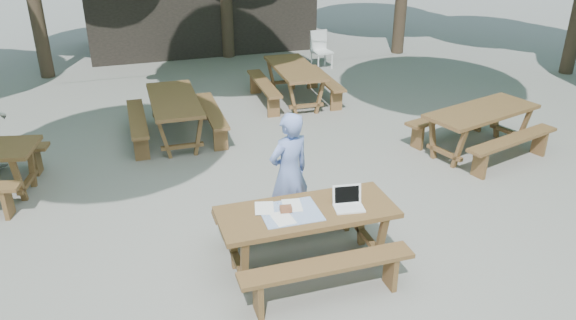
{
  "coord_description": "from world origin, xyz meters",
  "views": [
    {
      "loc": [
        -1.98,
        -5.57,
        3.94
      ],
      "look_at": [
        -0.13,
        0.22,
        1.05
      ],
      "focal_mm": 35.0,
      "sensor_mm": 36.0,
      "label": 1
    }
  ],
  "objects": [
    {
      "name": "main_picnic_table",
      "position": [
        -0.13,
        -0.48,
        0.39
      ],
      "size": [
        2.0,
        1.58,
        0.75
      ],
      "color": "#4F3A1C",
      "rests_on": "ground"
    },
    {
      "name": "picnic_table_ne",
      "position": [
        3.68,
        1.69,
        0.39
      ],
      "size": [
        2.26,
        2.04,
        0.75
      ],
      "rotation": [
        0.0,
        0.0,
        0.28
      ],
      "color": "#4F3A1C",
      "rests_on": "ground"
    },
    {
      "name": "ground",
      "position": [
        0.0,
        0.0,
        0.0
      ],
      "size": [
        80.0,
        80.0,
        0.0
      ],
      "primitive_type": "plane",
      "color": "slate",
      "rests_on": "ground"
    },
    {
      "name": "tabletop_clutter",
      "position": [
        -0.34,
        -0.47,
        0.76
      ],
      "size": [
        0.72,
        0.61,
        0.08
      ],
      "color": "#3361AF",
      "rests_on": "main_picnic_table"
    },
    {
      "name": "picnic_table_far_w",
      "position": [
        -1.06,
        3.8,
        0.39
      ],
      "size": [
        1.6,
        2.01,
        0.75
      ],
      "rotation": [
        0.0,
        0.0,
        1.56
      ],
      "color": "#4F3A1C",
      "rests_on": "ground"
    },
    {
      "name": "picnic_table_far_e",
      "position": [
        1.54,
        5.03,
        0.39
      ],
      "size": [
        1.63,
        2.02,
        0.75
      ],
      "rotation": [
        0.0,
        0.0,
        1.55
      ],
      "color": "#4F3A1C",
      "rests_on": "ground"
    },
    {
      "name": "laptop",
      "position": [
        0.33,
        -0.55,
        0.81
      ],
      "size": [
        0.36,
        0.31,
        0.24
      ],
      "rotation": [
        0.0,
        0.0,
        -0.15
      ],
      "color": "white",
      "rests_on": "main_picnic_table"
    },
    {
      "name": "plastic_chair",
      "position": [
        2.99,
        7.25,
        0.26
      ],
      "size": [
        0.49,
        0.49,
        0.9
      ],
      "rotation": [
        0.0,
        0.0,
        0.11
      ],
      "color": "white",
      "rests_on": "ground"
    },
    {
      "name": "woman",
      "position": [
        -0.07,
        0.36,
        0.8
      ],
      "size": [
        0.67,
        0.55,
        1.6
      ],
      "primitive_type": "imported",
      "rotation": [
        0.0,
        0.0,
        3.46
      ],
      "color": "#738AD3",
      "rests_on": "ground"
    }
  ]
}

